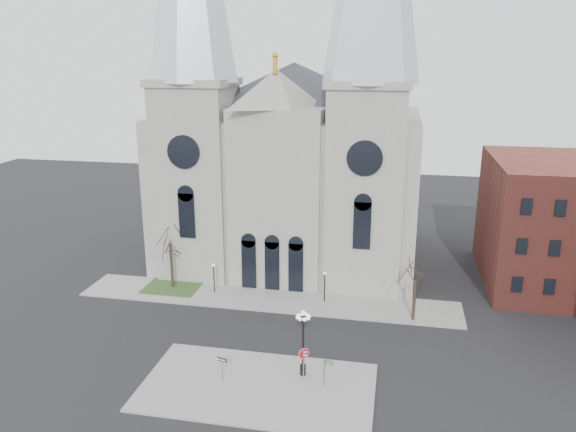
% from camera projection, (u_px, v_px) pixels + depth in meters
% --- Properties ---
extents(ground, '(160.00, 160.00, 0.00)m').
position_uv_depth(ground, '(238.00, 352.00, 48.83)').
color(ground, black).
rests_on(ground, ground).
extents(sidewalk_near, '(18.00, 10.00, 0.14)m').
position_uv_depth(sidewalk_near, '(258.00, 387.00, 43.54)').
color(sidewalk_near, gray).
rests_on(sidewalk_near, ground).
extents(sidewalk_far, '(40.00, 6.00, 0.14)m').
position_uv_depth(sidewalk_far, '(267.00, 299.00, 59.18)').
color(sidewalk_far, gray).
rests_on(sidewalk_far, ground).
extents(grass_patch, '(6.00, 5.00, 0.18)m').
position_uv_depth(grass_patch, '(173.00, 287.00, 62.18)').
color(grass_patch, '#2A461E').
rests_on(grass_patch, ground).
extents(cathedral, '(33.00, 26.66, 54.00)m').
position_uv_depth(cathedral, '(289.00, 112.00, 65.25)').
color(cathedral, gray).
rests_on(cathedral, ground).
extents(bg_building_brick, '(14.00, 18.00, 14.00)m').
position_uv_depth(bg_building_brick, '(553.00, 223.00, 62.00)').
color(bg_building_brick, brown).
rests_on(bg_building_brick, ground).
extents(tree_left, '(3.20, 3.20, 7.50)m').
position_uv_depth(tree_left, '(170.00, 240.00, 60.66)').
color(tree_left, '#2D2419').
rests_on(tree_left, ground).
extents(tree_right, '(3.20, 3.20, 6.00)m').
position_uv_depth(tree_right, '(416.00, 278.00, 53.26)').
color(tree_right, '#2D2419').
rests_on(tree_right, ground).
extents(ped_lamp_left, '(0.32, 0.32, 3.26)m').
position_uv_depth(ped_lamp_left, '(214.00, 273.00, 60.15)').
color(ped_lamp_left, black).
rests_on(ped_lamp_left, sidewalk_far).
extents(ped_lamp_right, '(0.32, 0.32, 3.26)m').
position_uv_depth(ped_lamp_right, '(325.00, 282.00, 57.90)').
color(ped_lamp_right, black).
rests_on(ped_lamp_right, sidewalk_far).
extents(stop_sign, '(0.93, 0.29, 2.67)m').
position_uv_depth(stop_sign, '(304.00, 357.00, 44.08)').
color(stop_sign, slate).
rests_on(stop_sign, sidewalk_near).
extents(globe_lamp, '(1.57, 1.57, 5.64)m').
position_uv_depth(globe_lamp, '(303.00, 335.00, 44.10)').
color(globe_lamp, black).
rests_on(globe_lamp, sidewalk_near).
extents(one_way_sign, '(0.90, 0.27, 2.10)m').
position_uv_depth(one_way_sign, '(222.00, 364.00, 43.88)').
color(one_way_sign, slate).
rests_on(one_way_sign, sidewalk_near).
extents(street_name_sign, '(0.74, 0.11, 2.30)m').
position_uv_depth(street_name_sign, '(326.00, 370.00, 43.22)').
color(street_name_sign, slate).
rests_on(street_name_sign, sidewalk_near).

